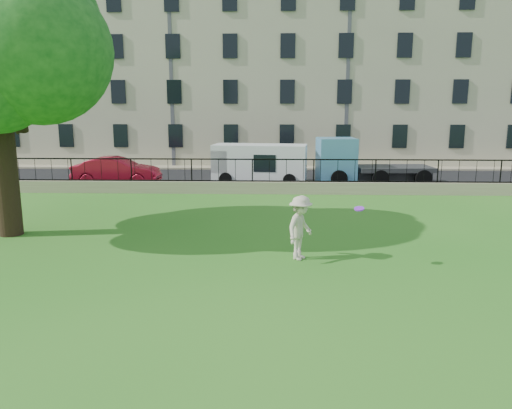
{
  "coord_description": "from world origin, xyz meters",
  "views": [
    {
      "loc": [
        1.05,
        -12.27,
        4.28
      ],
      "look_at": [
        0.48,
        3.5,
        1.14
      ],
      "focal_mm": 35.0,
      "sensor_mm": 36.0,
      "label": 1
    }
  ],
  "objects_px": {
    "man": "(300,228)",
    "white_van": "(260,164)",
    "blue_truck": "(372,161)",
    "frisbee": "(359,209)",
    "red_sedan": "(117,171)"
  },
  "relations": [
    {
      "from": "man",
      "to": "white_van",
      "type": "height_order",
      "value": "white_van"
    },
    {
      "from": "white_van",
      "to": "red_sedan",
      "type": "bearing_deg",
      "value": -166.16
    },
    {
      "from": "man",
      "to": "white_van",
      "type": "xyz_separation_m",
      "value": [
        -1.54,
        14.06,
        0.17
      ]
    },
    {
      "from": "red_sedan",
      "to": "blue_truck",
      "type": "bearing_deg",
      "value": -86.15
    },
    {
      "from": "frisbee",
      "to": "blue_truck",
      "type": "distance_m",
      "value": 15.01
    },
    {
      "from": "man",
      "to": "red_sedan",
      "type": "xyz_separation_m",
      "value": [
        -9.31,
        13.06,
        -0.15
      ]
    },
    {
      "from": "frisbee",
      "to": "red_sedan",
      "type": "xyz_separation_m",
      "value": [
        -10.82,
        13.66,
        -0.83
      ]
    },
    {
      "from": "frisbee",
      "to": "man",
      "type": "bearing_deg",
      "value": 158.36
    },
    {
      "from": "man",
      "to": "white_van",
      "type": "distance_m",
      "value": 14.15
    },
    {
      "from": "blue_truck",
      "to": "frisbee",
      "type": "bearing_deg",
      "value": -105.76
    },
    {
      "from": "red_sedan",
      "to": "white_van",
      "type": "relative_size",
      "value": 0.9
    },
    {
      "from": "red_sedan",
      "to": "blue_truck",
      "type": "xyz_separation_m",
      "value": [
        14.0,
        1.0,
        0.5
      ]
    },
    {
      "from": "frisbee",
      "to": "red_sedan",
      "type": "height_order",
      "value": "frisbee"
    },
    {
      "from": "white_van",
      "to": "blue_truck",
      "type": "height_order",
      "value": "blue_truck"
    },
    {
      "from": "man",
      "to": "red_sedan",
      "type": "distance_m",
      "value": 16.04
    }
  ]
}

